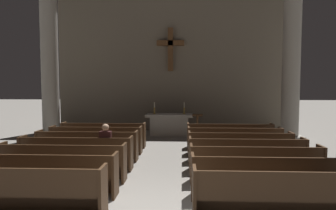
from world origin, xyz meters
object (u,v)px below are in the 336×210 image
Objects in this scene: pew_left_row_4 at (76,153)px; candlestick_left at (154,110)px; pew_left_row_1 at (19,190)px; candlestick_right at (184,110)px; pew_right_row_5 at (240,147)px; column_right_second at (291,66)px; pew_right_row_1 at (283,195)px; pew_right_row_6 at (234,141)px; altar at (169,124)px; pew_left_row_6 at (96,140)px; pew_left_row_7 at (104,135)px; pew_right_row_4 at (247,155)px; lone_worshipper at (106,145)px; pew_left_row_3 at (62,162)px; column_left_second at (50,66)px; pew_right_row_2 at (267,177)px; lectern at (197,128)px; pew_right_row_3 at (256,164)px; pew_left_row_2 at (44,174)px; pew_left_row_5 at (87,146)px; pew_right_row_7 at (230,136)px.

candlestick_left is (1.70, 5.91, 0.70)m from pew_left_row_4.
candlestick_right is at bearing 70.97° from pew_left_row_1.
column_right_second reaches higher than pew_right_row_5.
pew_left_row_4 is 5.71m from pew_right_row_1.
pew_right_row_6 is 4.54m from altar.
column_right_second reaches higher than pew_left_row_6.
pew_right_row_4 is at bearing -32.69° from pew_left_row_7.
lone_worshipper reaches higher than altar.
pew_left_row_3 and pew_left_row_6 have the same top height.
column_left_second reaches higher than candlestick_left.
lectern is (-1.14, 6.77, 0.07)m from pew_right_row_2.
pew_right_row_3 is 1.03m from pew_right_row_4.
candlestick_right is (3.10, 9.00, 0.70)m from pew_left_row_1.
pew_left_row_6 is at bearing 167.93° from pew_right_row_5.
altar reaches higher than pew_right_row_6.
lone_worshipper is at bearing -74.15° from pew_left_row_7.
candlestick_right reaches higher than pew_right_row_2.
pew_right_row_4 is (4.81, 2.06, 0.00)m from pew_left_row_2.
pew_left_row_4 is 1.00× the size of pew_right_row_1.
candlestick_right is (0.70, 0.00, 0.65)m from altar.
lone_worshipper is (-2.24, -5.87, -0.49)m from candlestick_right.
pew_left_row_4 is 2.06m from pew_left_row_6.
column_left_second is (-7.65, 3.92, 2.73)m from pew_right_row_5.
pew_right_row_3 is 2.06m from pew_right_row_5.
column_left_second is at bearing 142.02° from pew_right_row_3.
pew_right_row_6 is at bearing -51.16° from candlestick_left.
pew_right_row_4 is at bearing 23.16° from pew_left_row_2.
pew_left_row_7 is at bearing 147.31° from pew_right_row_4.
pew_right_row_5 is 9.02m from column_left_second.
pew_left_row_7 is at bearing 90.00° from pew_left_row_4.
altar reaches higher than pew_right_row_1.
pew_left_row_4 is 0.89m from lone_worshipper.
pew_right_row_2 is 8.58m from candlestick_left.
lectern reaches higher than altar.
pew_right_row_4 is 0.49× the size of column_right_second.
pew_right_row_3 is (0.00, 2.06, 0.00)m from pew_right_row_1.
pew_left_row_5 is at bearing 90.00° from pew_left_row_4.
column_right_second is at bearing 70.50° from pew_right_row_1.
pew_left_row_7 is at bearing -130.37° from altar.
pew_left_row_5 is 5.22m from candlestick_left.
pew_right_row_4 is 0.49× the size of column_left_second.
column_right_second reaches higher than pew_right_row_7.
pew_left_row_3 is at bearing -122.58° from lectern.
pew_left_row_1 is at bearing -133.07° from pew_right_row_6.
lectern is at bearing -176.65° from column_right_second.
pew_right_row_3 is at bearing -23.16° from pew_left_row_5.
pew_right_row_4 is at bearing -90.00° from pew_right_row_6.
pew_left_row_3 is 5.78× the size of candlestick_left.
pew_right_row_1 and pew_right_row_6 have the same top height.
pew_right_row_1 is 2.77× the size of lectern.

